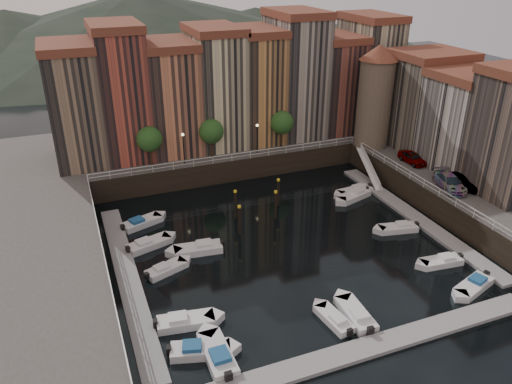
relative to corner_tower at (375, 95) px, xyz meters
name	(u,v)px	position (x,y,z in m)	size (l,w,h in m)	color
ground	(282,241)	(-20.00, -14.50, -10.19)	(200.00, 200.00, 0.00)	black
quay_far	(210,147)	(-20.00, 11.50, -8.69)	(80.00, 20.00, 3.00)	black
quay_right	(503,193)	(8.00, -16.50, -8.69)	(20.00, 36.00, 3.00)	black
dock_left	(128,278)	(-36.20, -15.50, -10.02)	(2.00, 28.00, 0.35)	gray
dock_right	(414,217)	(-3.80, -15.50, -10.02)	(2.00, 28.00, 0.35)	gray
dock_near	(372,346)	(-20.00, -31.50, -10.02)	(30.00, 2.00, 0.35)	gray
mountains	(130,28)	(-18.28, 95.50, -2.28)	(145.00, 100.00, 18.00)	#2D382D
far_terrace	(236,85)	(-16.69, 9.00, 0.76)	(48.70, 10.30, 17.50)	#7D664F
right_terrace	(470,116)	(6.50, -10.70, -0.64)	(9.30, 24.30, 14.00)	#6E6253
corner_tower	(375,95)	(0.00, 0.00, 0.00)	(5.20, 5.20, 13.80)	#6B5B4C
promenade_trees	(216,131)	(-21.33, 3.70, -3.61)	(21.20, 3.20, 5.20)	black
street_lamps	(221,138)	(-21.00, 2.70, -4.30)	(10.36, 0.36, 4.18)	black
railings	(265,190)	(-20.00, -9.62, -6.41)	(36.08, 34.04, 0.52)	white
gangway	(369,167)	(-2.90, -4.50, -8.28)	(2.78, 8.32, 3.73)	white
mooring_pilings	(258,206)	(-20.58, -9.00, -8.54)	(6.95, 5.08, 3.78)	black
boat_left_0	(199,350)	(-32.61, -27.21, -9.82)	(4.92, 2.91, 1.10)	silver
boat_left_1	(184,321)	(-32.83, -23.65, -9.81)	(5.08, 2.48, 1.14)	silver
boat_left_2	(166,269)	(-32.65, -15.66, -9.86)	(4.36, 2.87, 0.98)	silver
boat_left_3	(148,244)	(-33.36, -10.61, -9.82)	(4.92, 2.97, 1.10)	silver
boat_left_4	(141,223)	(-33.27, -5.78, -9.83)	(4.85, 3.17, 1.09)	silver
boat_right_0	(474,285)	(-7.21, -28.46, -9.83)	(4.80, 3.04, 1.08)	silver
boat_right_1	(442,261)	(-7.26, -24.23, -9.85)	(4.48, 2.02, 1.01)	silver
boat_right_2	(399,228)	(-7.25, -17.26, -9.85)	(4.58, 2.42, 1.03)	silver
boat_right_3	(354,196)	(-7.57, -8.60, -9.81)	(5.02, 3.09, 1.13)	silver
boat_right_4	(355,191)	(-6.75, -7.53, -9.82)	(4.88, 2.12, 1.10)	silver
boat_near_0	(218,355)	(-31.43, -28.30, -9.79)	(1.92, 5.22, 1.20)	silver
boat_near_1	(335,320)	(-21.25, -27.87, -9.87)	(2.02, 4.25, 0.96)	silver
boat_near_2	(356,315)	(-19.33, -28.06, -9.81)	(2.02, 4.95, 1.13)	silver
car_a	(412,158)	(1.17, -7.78, -6.45)	(1.75, 4.34, 1.48)	gray
car_b	(462,182)	(1.85, -15.93, -6.42)	(1.63, 4.68, 1.54)	gray
car_c	(450,183)	(0.37, -15.62, -6.40)	(2.21, 5.44, 1.58)	gray
boat_extra_45	(199,249)	(-28.71, -13.42, -9.80)	(5.24, 2.39, 1.18)	silver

